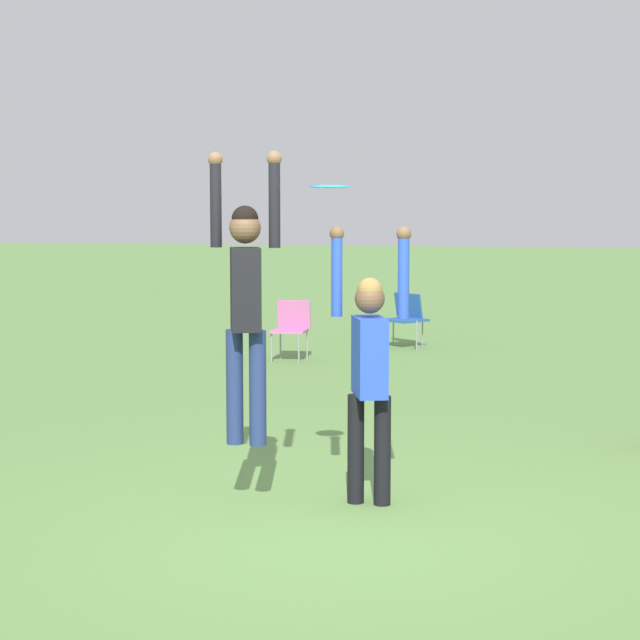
% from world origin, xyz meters
% --- Properties ---
extents(ground_plane, '(120.00, 120.00, 0.00)m').
position_xyz_m(ground_plane, '(0.00, 0.00, 0.00)').
color(ground_plane, '#608C47').
extents(person_jumping, '(0.53, 0.43, 2.04)m').
position_xyz_m(person_jumping, '(-0.65, 0.26, 1.53)').
color(person_jumping, navy).
rests_on(person_jumping, ground_plane).
extents(person_defending, '(0.59, 0.48, 1.98)m').
position_xyz_m(person_defending, '(0.15, 0.60, 1.04)').
color(person_defending, black).
rests_on(person_defending, ground_plane).
extents(frisbee, '(0.27, 0.27, 0.02)m').
position_xyz_m(frisbee, '(-0.10, 0.45, 2.26)').
color(frisbee, '#2D9EDB').
extents(camping_chair_2, '(0.52, 0.56, 0.85)m').
position_xyz_m(camping_chair_2, '(-2.65, 7.59, 0.51)').
color(camping_chair_2, gray).
rests_on(camping_chair_2, ground_plane).
extents(camping_chair_3, '(0.76, 0.83, 0.83)m').
position_xyz_m(camping_chair_3, '(-1.40, 9.53, 0.50)').
color(camping_chair_3, gray).
rests_on(camping_chair_3, ground_plane).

